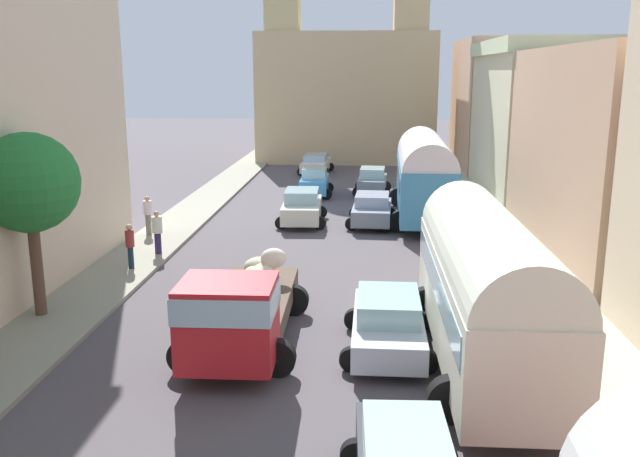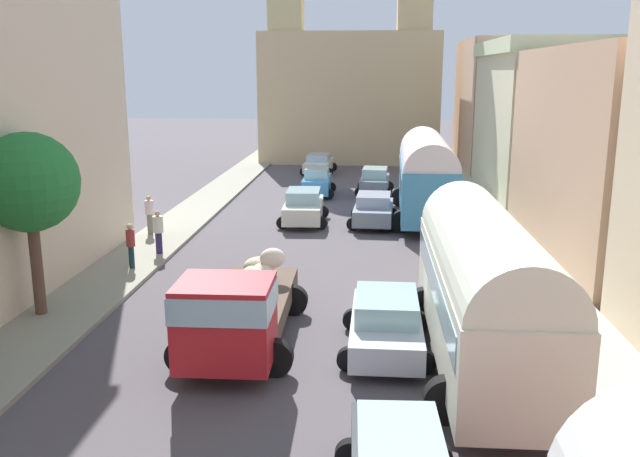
{
  "view_description": "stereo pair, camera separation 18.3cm",
  "coord_description": "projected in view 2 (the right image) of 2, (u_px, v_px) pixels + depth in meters",
  "views": [
    {
      "loc": [
        1.44,
        0.39,
        7.05
      ],
      "look_at": [
        0.0,
        22.56,
        1.85
      ],
      "focal_mm": 37.71,
      "sensor_mm": 36.0,
      "label": 1
    },
    {
      "loc": [
        1.62,
        0.4,
        7.05
      ],
      "look_at": [
        0.0,
        22.56,
        1.85
      ],
      "focal_mm": 37.71,
      "sensor_mm": 36.0,
      "label": 2
    }
  ],
  "objects": [
    {
      "name": "ground_plane",
      "position": [
        328.0,
        248.0,
        27.55
      ],
      "size": [
        154.0,
        154.0,
        0.0
      ],
      "primitive_type": "plane",
      "color": "#504A4E"
    },
    {
      "name": "sidewalk_left",
      "position": [
        155.0,
        243.0,
        28.05
      ],
      "size": [
        2.5,
        70.0,
        0.14
      ],
      "primitive_type": "cube",
      "color": "gray",
      "rests_on": "ground"
    },
    {
      "name": "sidewalk_right",
      "position": [
        507.0,
        250.0,
        27.02
      ],
      "size": [
        2.5,
        70.0,
        0.14
      ],
      "primitive_type": "cube",
      "color": "#ACAE97",
      "rests_on": "ground"
    },
    {
      "name": "building_right_2",
      "position": [
        601.0,
        153.0,
        25.8
      ],
      "size": [
        4.04,
        13.08,
        7.99
      ],
      "color": "tan",
      "rests_on": "ground"
    },
    {
      "name": "building_right_3",
      "position": [
        537.0,
        119.0,
        38.26
      ],
      "size": [
        5.82,
        11.73,
        8.77
      ],
      "color": "beige",
      "rests_on": "ground"
    },
    {
      "name": "building_right_4",
      "position": [
        503.0,
        105.0,
        49.5
      ],
      "size": [
        5.85,
        10.59,
        9.35
      ],
      "color": "tan",
      "rests_on": "ground"
    },
    {
      "name": "distant_church",
      "position": [
        350.0,
        83.0,
        53.13
      ],
      "size": [
        13.89,
        6.58,
        19.47
      ],
      "color": "tan",
      "rests_on": "ground"
    },
    {
      "name": "parked_bus_1",
      "position": [
        484.0,
        282.0,
        16.09
      ],
      "size": [
        3.25,
        9.33,
        3.86
      ],
      "color": "beige",
      "rests_on": "ground"
    },
    {
      "name": "parked_bus_2",
      "position": [
        426.0,
        173.0,
        32.51
      ],
      "size": [
        3.54,
        9.86,
        4.14
      ],
      "color": "teal",
      "rests_on": "ground"
    },
    {
      "name": "cargo_truck_0",
      "position": [
        238.0,
        307.0,
        16.98
      ],
      "size": [
        3.11,
        6.93,
        2.41
      ],
      "color": "red",
      "rests_on": "ground"
    },
    {
      "name": "car_0",
      "position": [
        304.0,
        207.0,
        31.82
      ],
      "size": [
        2.41,
        4.09,
        1.63
      ],
      "color": "silver",
      "rests_on": "ground"
    },
    {
      "name": "car_1",
      "position": [
        317.0,
        182.0,
        38.98
      ],
      "size": [
        2.13,
        3.71,
        1.64
      ],
      "color": "#388CCB",
      "rests_on": "ground"
    },
    {
      "name": "car_2",
      "position": [
        319.0,
        164.0,
        47.54
      ],
      "size": [
        2.47,
        4.41,
        1.38
      ],
      "color": "silver",
      "rests_on": "ground"
    },
    {
      "name": "car_4",
      "position": [
        386.0,
        322.0,
        17.27
      ],
      "size": [
        2.42,
        4.33,
        1.5
      ],
      "color": "silver",
      "rests_on": "ground"
    },
    {
      "name": "car_5",
      "position": [
        374.0,
        209.0,
        31.47
      ],
      "size": [
        2.46,
        3.99,
        1.48
      ],
      "color": "gray",
      "rests_on": "ground"
    },
    {
      "name": "car_6",
      "position": [
        375.0,
        181.0,
        39.42
      ],
      "size": [
        2.32,
        3.78,
        1.57
      ],
      "color": "gray",
      "rests_on": "ground"
    },
    {
      "name": "pedestrian_0",
      "position": [
        149.0,
        214.0,
        29.06
      ],
      "size": [
        0.5,
        0.5,
        1.84
      ],
      "color": "slate",
      "rests_on": "ground"
    },
    {
      "name": "pedestrian_1",
      "position": [
        131.0,
        244.0,
        24.05
      ],
      "size": [
        0.38,
        0.38,
        1.78
      ],
      "color": "#172F3C",
      "rests_on": "ground"
    },
    {
      "name": "pedestrian_2",
      "position": [
        158.0,
        231.0,
        26.01
      ],
      "size": [
        0.48,
        0.48,
        1.83
      ],
      "color": "#2C1F4B",
      "rests_on": "ground"
    },
    {
      "name": "roadside_tree_2",
      "position": [
        29.0,
        183.0,
        18.82
      ],
      "size": [
        2.83,
        2.83,
        5.44
      ],
      "color": "brown",
      "rests_on": "ground"
    }
  ]
}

